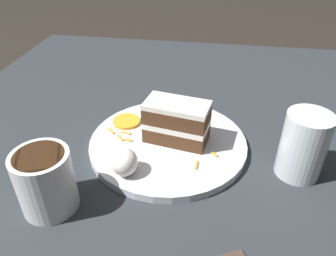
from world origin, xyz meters
TOP-DOWN VIEW (x-y plane):
  - ground_plane at (0.00, 0.00)m, footprint 6.00×6.00m
  - dining_table at (0.00, 0.00)m, footprint 1.23×1.00m
  - plate at (-0.04, 0.01)m, footprint 0.30×0.30m
  - cake_slice at (-0.04, 0.03)m, footprint 0.08×0.12m
  - cream_dollop at (0.06, -0.04)m, footprint 0.05×0.04m
  - orange_garnish at (-0.08, -0.08)m, footprint 0.06×0.06m
  - carrot_shreds_scatter at (-0.01, -0.03)m, footprint 0.10×0.22m
  - drinking_glass at (-0.00, 0.24)m, footprint 0.07×0.07m
  - coffee_mug at (0.14, -0.14)m, footprint 0.08×0.08m

SIDE VIEW (x-z plane):
  - ground_plane at x=0.00m, z-range 0.00..0.00m
  - dining_table at x=0.00m, z-range 0.00..0.04m
  - plate at x=-0.04m, z-range 0.04..0.05m
  - carrot_shreds_scatter at x=-0.01m, z-range 0.05..0.06m
  - orange_garnish at x=-0.08m, z-range 0.05..0.06m
  - cream_dollop at x=0.06m, z-range 0.05..0.10m
  - drinking_glass at x=0.00m, z-range 0.03..0.15m
  - coffee_mug at x=0.14m, z-range 0.04..0.14m
  - cake_slice at x=-0.04m, z-range 0.05..0.13m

